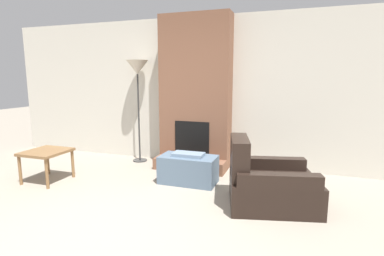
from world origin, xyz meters
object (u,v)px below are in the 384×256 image
object	(u,v)px
armchair	(266,186)
side_table	(46,155)
ottoman	(188,169)
floor_lamp_left	(137,72)

from	to	relation	value
armchair	side_table	xyz separation A→B (m)	(-3.22, -0.18, 0.16)
ottoman	side_table	size ratio (longest dim) A/B	1.38
side_table	floor_lamp_left	size ratio (longest dim) A/B	0.32
ottoman	armchair	distance (m)	1.25
side_table	armchair	bearing A→B (deg)	3.14
side_table	floor_lamp_left	bearing A→B (deg)	61.39
armchair	floor_lamp_left	world-z (taller)	floor_lamp_left
floor_lamp_left	ottoman	bearing A→B (deg)	-33.22
armchair	side_table	distance (m)	3.23
ottoman	floor_lamp_left	xyz separation A→B (m)	(-1.27, 0.83, 1.44)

